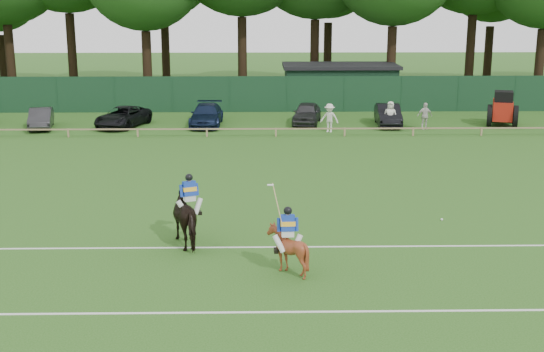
{
  "coord_description": "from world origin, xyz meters",
  "views": [
    {
      "loc": [
        0.01,
        -23.47,
        8.06
      ],
      "look_at": [
        0.5,
        3.0,
        1.4
      ],
      "focal_mm": 48.0,
      "sensor_mm": 36.0,
      "label": 1
    }
  ],
  "objects_px": {
    "horse_dark": "(190,217)",
    "utility_shed": "(340,85)",
    "suv_black": "(123,117)",
    "estate_black": "(388,115)",
    "horse_chestnut": "(288,250)",
    "spectator_left": "(329,118)",
    "polo_ball": "(442,219)",
    "sedan_grey": "(41,118)",
    "sedan_navy": "(207,115)",
    "spectator_right": "(390,115)",
    "tractor": "(503,109)",
    "hatch_grey": "(307,113)",
    "spectator_mid": "(425,116)"
  },
  "relations": [
    {
      "from": "horse_dark",
      "to": "utility_shed",
      "type": "height_order",
      "value": "utility_shed"
    },
    {
      "from": "suv_black",
      "to": "tractor",
      "type": "relative_size",
      "value": 1.5
    },
    {
      "from": "sedan_grey",
      "to": "sedan_navy",
      "type": "xyz_separation_m",
      "value": [
        10.1,
        0.8,
        0.05
      ]
    },
    {
      "from": "horse_dark",
      "to": "sedan_navy",
      "type": "relative_size",
      "value": 0.48
    },
    {
      "from": "hatch_grey",
      "to": "spectator_left",
      "type": "distance_m",
      "value": 3.16
    },
    {
      "from": "spectator_right",
      "to": "horse_dark",
      "type": "bearing_deg",
      "value": -99.0
    },
    {
      "from": "spectator_right",
      "to": "tractor",
      "type": "bearing_deg",
      "value": 25.43
    },
    {
      "from": "spectator_left",
      "to": "suv_black",
      "type": "bearing_deg",
      "value": -170.21
    },
    {
      "from": "spectator_right",
      "to": "polo_ball",
      "type": "height_order",
      "value": "spectator_right"
    },
    {
      "from": "estate_black",
      "to": "spectator_right",
      "type": "bearing_deg",
      "value": -90.57
    },
    {
      "from": "polo_ball",
      "to": "utility_shed",
      "type": "xyz_separation_m",
      "value": [
        -0.69,
        28.24,
        1.49
      ]
    },
    {
      "from": "sedan_grey",
      "to": "hatch_grey",
      "type": "xyz_separation_m",
      "value": [
        16.43,
        1.41,
        0.05
      ]
    },
    {
      "from": "utility_shed",
      "to": "sedan_grey",
      "type": "bearing_deg",
      "value": -154.66
    },
    {
      "from": "horse_dark",
      "to": "hatch_grey",
      "type": "distance_m",
      "value": 23.49
    },
    {
      "from": "horse_chestnut",
      "to": "tractor",
      "type": "relative_size",
      "value": 0.48
    },
    {
      "from": "spectator_right",
      "to": "hatch_grey",
      "type": "bearing_deg",
      "value": 176.04
    },
    {
      "from": "tractor",
      "to": "sedan_navy",
      "type": "bearing_deg",
      "value": -163.76
    },
    {
      "from": "suv_black",
      "to": "estate_black",
      "type": "height_order",
      "value": "estate_black"
    },
    {
      "from": "spectator_mid",
      "to": "polo_ball",
      "type": "relative_size",
      "value": 18.2
    },
    {
      "from": "horse_dark",
      "to": "spectator_right",
      "type": "height_order",
      "value": "horse_dark"
    },
    {
      "from": "sedan_navy",
      "to": "polo_ball",
      "type": "bearing_deg",
      "value": -61.65
    },
    {
      "from": "horse_dark",
      "to": "spectator_right",
      "type": "distance_m",
      "value": 23.35
    },
    {
      "from": "spectator_left",
      "to": "spectator_mid",
      "type": "height_order",
      "value": "spectator_left"
    },
    {
      "from": "sedan_navy",
      "to": "horse_dark",
      "type": "bearing_deg",
      "value": -85.67
    },
    {
      "from": "suv_black",
      "to": "hatch_grey",
      "type": "height_order",
      "value": "hatch_grey"
    },
    {
      "from": "spectator_left",
      "to": "polo_ball",
      "type": "bearing_deg",
      "value": -63.36
    },
    {
      "from": "horse_chestnut",
      "to": "hatch_grey",
      "type": "bearing_deg",
      "value": -98.12
    },
    {
      "from": "sedan_navy",
      "to": "polo_ball",
      "type": "height_order",
      "value": "sedan_navy"
    },
    {
      "from": "polo_ball",
      "to": "utility_shed",
      "type": "bearing_deg",
      "value": 91.4
    },
    {
      "from": "suv_black",
      "to": "spectator_mid",
      "type": "bearing_deg",
      "value": 14.88
    },
    {
      "from": "polo_ball",
      "to": "tractor",
      "type": "height_order",
      "value": "tractor"
    },
    {
      "from": "spectator_left",
      "to": "tractor",
      "type": "bearing_deg",
      "value": 29.17
    },
    {
      "from": "suv_black",
      "to": "estate_black",
      "type": "xyz_separation_m",
      "value": [
        16.55,
        0.17,
        0.04
      ]
    },
    {
      "from": "estate_black",
      "to": "utility_shed",
      "type": "bearing_deg",
      "value": 107.43
    },
    {
      "from": "horse_dark",
      "to": "estate_black",
      "type": "height_order",
      "value": "horse_dark"
    },
    {
      "from": "sedan_navy",
      "to": "tractor",
      "type": "xyz_separation_m",
      "value": [
        18.56,
        -0.27,
        0.36
      ]
    },
    {
      "from": "horse_chestnut",
      "to": "spectator_left",
      "type": "relative_size",
      "value": 0.84
    },
    {
      "from": "hatch_grey",
      "to": "spectator_right",
      "type": "xyz_separation_m",
      "value": [
        4.98,
        -1.93,
        0.18
      ]
    },
    {
      "from": "suv_black",
      "to": "spectator_left",
      "type": "relative_size",
      "value": 2.63
    },
    {
      "from": "sedan_grey",
      "to": "utility_shed",
      "type": "bearing_deg",
      "value": 13.73
    },
    {
      "from": "horse_chestnut",
      "to": "sedan_grey",
      "type": "bearing_deg",
      "value": -62.54
    },
    {
      "from": "suv_black",
      "to": "sedan_navy",
      "type": "distance_m",
      "value": 5.18
    },
    {
      "from": "spectator_mid",
      "to": "tractor",
      "type": "bearing_deg",
      "value": 1.44
    },
    {
      "from": "horse_dark",
      "to": "sedan_grey",
      "type": "bearing_deg",
      "value": -85.04
    },
    {
      "from": "estate_black",
      "to": "spectator_right",
      "type": "xyz_separation_m",
      "value": [
        -0.08,
        -1.14,
        0.18
      ]
    },
    {
      "from": "horse_chestnut",
      "to": "utility_shed",
      "type": "distance_m",
      "value": 33.62
    },
    {
      "from": "horse_chestnut",
      "to": "estate_black",
      "type": "xyz_separation_m",
      "value": [
        7.28,
        24.67,
        -0.05
      ]
    },
    {
      "from": "utility_shed",
      "to": "tractor",
      "type": "distance_m",
      "value": 12.7
    },
    {
      "from": "horse_dark",
      "to": "estate_black",
      "type": "distance_m",
      "value": 24.41
    },
    {
      "from": "horse_chestnut",
      "to": "sedan_grey",
      "type": "height_order",
      "value": "horse_chestnut"
    }
  ]
}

